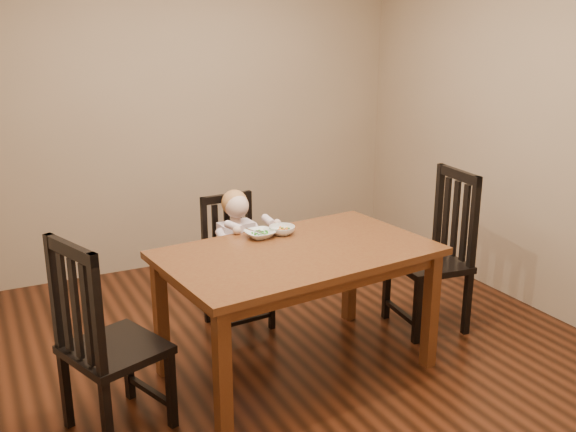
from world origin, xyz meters
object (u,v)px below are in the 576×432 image
chair_right (436,254)px  toddler (238,248)px  chair_child (235,264)px  bowl_peas (260,234)px  chair_left (105,342)px  bowl_veg (282,230)px  dining_table (298,264)px

chair_right → toddler: (-1.22, 0.60, 0.05)m
toddler → chair_child: bearing=-90.0°
toddler → bowl_peas: bearing=82.6°
chair_child → toddler: chair_child is taller
chair_left → chair_right: chair_right is taller
chair_child → bowl_veg: chair_child is taller
dining_table → bowl_veg: size_ratio=10.23×
chair_child → bowl_peas: bearing=83.3°
chair_right → dining_table: bearing=102.7°
chair_right → bowl_veg: size_ratio=6.84×
chair_child → toddler: 0.15m
chair_left → dining_table: bearing=76.1°
bowl_veg → dining_table: bearing=-98.8°
bowl_peas → bowl_veg: (0.15, -0.00, 0.00)m
chair_right → bowl_veg: (-1.09, 0.18, 0.28)m
chair_left → chair_right: 2.31m
chair_child → toddler: size_ratio=1.73×
chair_child → chair_right: size_ratio=0.83×
dining_table → toddler: size_ratio=3.11×
chair_child → bowl_veg: size_ratio=5.69×
chair_child → bowl_peas: size_ratio=5.14×
bowl_peas → toddler: bearing=86.5°
chair_left → chair_child: bearing=110.1°
toddler → bowl_veg: 0.50m
chair_left → bowl_veg: chair_left is taller
dining_table → chair_child: size_ratio=1.80×
bowl_veg → bowl_peas: bearing=180.0°
chair_child → chair_right: (1.22, -0.65, 0.09)m
dining_table → bowl_peas: bowl_peas is taller
toddler → bowl_veg: toddler is taller
dining_table → bowl_peas: (-0.11, 0.30, 0.11)m
chair_left → toddler: bearing=108.5°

